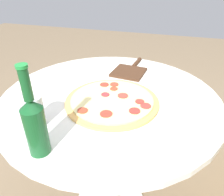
{
  "coord_description": "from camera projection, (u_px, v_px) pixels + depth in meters",
  "views": [
    {
      "loc": [
        0.75,
        0.23,
        1.23
      ],
      "look_at": [
        0.05,
        0.02,
        0.79
      ],
      "focal_mm": 35.0,
      "sensor_mm": 36.0,
      "label": 1
    }
  ],
  "objects": [
    {
      "name": "drinking_glass",
      "position": [
        32.0,
        111.0,
        0.71
      ],
      "size": [
        0.08,
        0.08,
        0.11
      ],
      "color": "#ADBCC6",
      "rests_on": "table"
    },
    {
      "name": "pizza",
      "position": [
        112.0,
        101.0,
        0.86
      ],
      "size": [
        0.37,
        0.37,
        0.02
      ],
      "color": "tan",
      "rests_on": "table"
    },
    {
      "name": "table",
      "position": [
        110.0,
        126.0,
        0.99
      ],
      "size": [
        0.9,
        0.9,
        0.77
      ],
      "color": "silver",
      "rests_on": "ground_plane"
    },
    {
      "name": "pizza_paddle",
      "position": [
        130.0,
        70.0,
        1.11
      ],
      "size": [
        0.28,
        0.17,
        0.02
      ],
      "rotation": [
        0.0,
        0.0,
        3.02
      ],
      "color": "#422819",
      "rests_on": "table"
    },
    {
      "name": "beer_bottle",
      "position": [
        35.0,
        124.0,
        0.58
      ],
      "size": [
        0.06,
        0.06,
        0.27
      ],
      "color": "#144C23",
      "rests_on": "table"
    }
  ]
}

